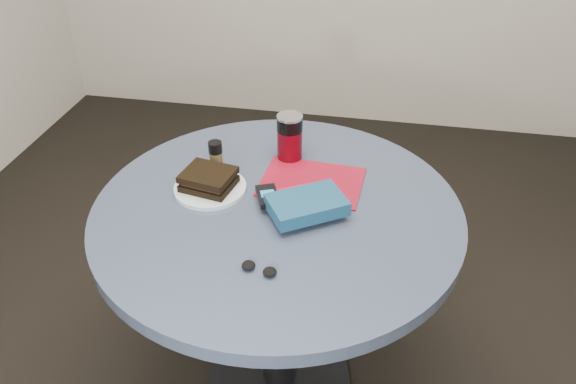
% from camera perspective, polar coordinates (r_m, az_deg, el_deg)
% --- Properties ---
extents(ground, '(4.00, 4.00, 0.00)m').
position_cam_1_polar(ground, '(2.05, -0.87, -18.51)').
color(ground, black).
rests_on(ground, ground).
extents(table, '(1.00, 1.00, 0.75)m').
position_cam_1_polar(table, '(1.62, -1.05, -6.08)').
color(table, black).
rests_on(table, ground).
extents(plate, '(0.22, 0.22, 0.01)m').
position_cam_1_polar(plate, '(1.59, -7.91, 0.38)').
color(plate, white).
rests_on(plate, table).
extents(sandwich, '(0.16, 0.14, 0.05)m').
position_cam_1_polar(sandwich, '(1.57, -8.07, 1.30)').
color(sandwich, black).
rests_on(sandwich, plate).
extents(soda_can, '(0.10, 0.10, 0.14)m').
position_cam_1_polar(soda_can, '(1.68, 0.17, 5.58)').
color(soda_can, '#57040F').
rests_on(soda_can, table).
extents(pepper_grinder, '(0.05, 0.05, 0.09)m').
position_cam_1_polar(pepper_grinder, '(1.66, -7.34, 3.68)').
color(pepper_grinder, '#504222').
rests_on(pepper_grinder, table).
extents(magazine, '(0.30, 0.23, 0.01)m').
position_cam_1_polar(magazine, '(1.61, 2.44, 1.04)').
color(magazine, maroon).
rests_on(magazine, table).
extents(red_book, '(0.20, 0.17, 0.01)m').
position_cam_1_polar(red_book, '(1.52, 1.03, -0.72)').
color(red_book, red).
rests_on(red_book, magazine).
extents(novel, '(0.23, 0.21, 0.04)m').
position_cam_1_polar(novel, '(1.46, 1.93, -1.30)').
color(novel, navy).
rests_on(novel, red_book).
extents(mp3_player, '(0.09, 0.11, 0.02)m').
position_cam_1_polar(mp3_player, '(1.51, -2.07, -0.41)').
color(mp3_player, black).
rests_on(mp3_player, red_book).
extents(headphones, '(0.09, 0.05, 0.02)m').
position_cam_1_polar(headphones, '(1.31, -2.96, -7.79)').
color(headphones, black).
rests_on(headphones, table).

